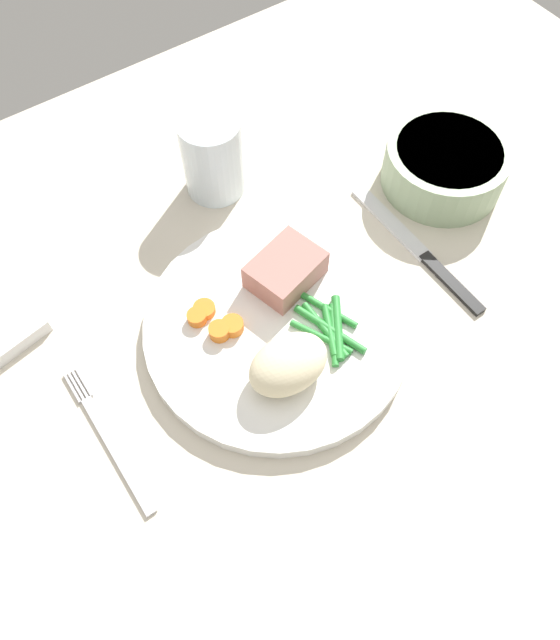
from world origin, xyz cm
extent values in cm
cube|color=beige|center=(0.00, 0.00, 1.00)|extent=(120.00, 90.00, 2.00)
cylinder|color=white|center=(-2.42, -0.41, 2.80)|extent=(26.86, 26.86, 1.60)
cube|color=#B2756B|center=(1.20, 3.82, 5.17)|extent=(8.43, 7.15, 3.14)
ellipsoid|color=beige|center=(-4.84, -5.25, 5.72)|extent=(7.90, 5.62, 4.24)
cylinder|color=orange|center=(-7.90, 2.09, 4.24)|extent=(2.06, 2.06, 1.28)
cylinder|color=orange|center=(-6.48, 1.91, 4.18)|extent=(2.21, 2.21, 1.15)
cylinder|color=orange|center=(-8.86, 4.76, 4.14)|extent=(1.95, 1.95, 1.08)
cylinder|color=orange|center=(-7.76, 5.19, 4.02)|extent=(2.24, 2.24, 0.84)
cylinder|color=#2D8C38|center=(1.21, -3.76, 3.98)|extent=(3.36, 8.06, 0.76)
cylinder|color=#2D8C38|center=(1.93, -4.10, 4.05)|extent=(4.67, 6.38, 0.89)
cylinder|color=#2D8C38|center=(1.44, -4.07, 3.93)|extent=(2.40, 5.90, 0.65)
cylinder|color=#2D8C38|center=(0.79, -3.55, 3.96)|extent=(0.81, 7.07, 0.71)
cylinder|color=#2D8C38|center=(1.12, -3.83, 3.98)|extent=(3.26, 5.43, 0.76)
cylinder|color=#2D8C38|center=(0.33, -3.96, 3.93)|extent=(3.49, 6.35, 0.66)
cylinder|color=#2D8C38|center=(2.17, -1.10, 3.94)|extent=(3.52, 7.93, 0.68)
cylinder|color=#2D8C38|center=(1.17, -4.44, 3.94)|extent=(4.42, 6.02, 0.69)
cube|color=silver|center=(-21.78, -2.41, 2.20)|extent=(1.00, 13.00, 0.40)
cube|color=silver|center=(-22.38, 5.89, 2.20)|extent=(0.24, 3.60, 0.40)
cube|color=silver|center=(-21.98, 5.89, 2.20)|extent=(0.24, 3.60, 0.40)
cube|color=silver|center=(-21.58, 5.89, 2.20)|extent=(0.24, 3.60, 0.40)
cube|color=silver|center=(-21.18, 5.89, 2.20)|extent=(0.24, 3.60, 0.40)
cube|color=black|center=(15.89, -5.91, 2.20)|extent=(1.30, 9.00, 0.64)
cube|color=silver|center=(15.89, 4.09, 2.20)|extent=(1.70, 12.00, 0.40)
cylinder|color=silver|center=(2.65, 20.05, 6.77)|extent=(6.83, 6.83, 9.55)
cylinder|color=silver|center=(2.65, 20.05, 4.27)|extent=(6.29, 6.29, 4.54)
cylinder|color=#99B28C|center=(24.70, 5.58, 4.63)|extent=(13.97, 13.97, 5.27)
cylinder|color=#4C8C42|center=(24.70, 5.58, 5.82)|extent=(11.88, 11.88, 2.90)
camera|label=1|loc=(-19.45, -24.98, 56.38)|focal=34.34mm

